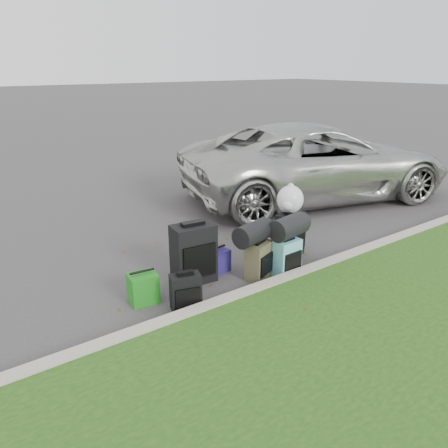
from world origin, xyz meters
TOP-DOWN VIEW (x-y plane):
  - ground at (0.00, 0.00)m, footprint 120.00×120.00m
  - curb at (0.00, -1.00)m, footprint 120.00×0.18m
  - suv at (3.38, 1.67)m, footprint 6.27×4.07m
  - suitcase_small_black at (-1.31, -0.72)m, footprint 0.40×0.29m
  - suitcase_large_black_left at (-0.85, -0.16)m, footprint 0.59×0.39m
  - suitcase_olive at (-0.09, -0.60)m, footprint 0.43×0.35m
  - suitcase_teal at (0.28, -0.76)m, footprint 0.38×0.23m
  - suitcase_large_black_right at (0.78, -0.29)m, footprint 0.50×0.37m
  - tote_green at (-1.66, -0.29)m, footprint 0.36×0.30m
  - tote_navy at (-0.43, -0.11)m, footprint 0.33×0.28m
  - duffel_left at (-0.16, -0.56)m, footprint 0.60×0.42m
  - duffel_right at (0.36, -0.69)m, footprint 0.60×0.40m
  - trash_bag at (0.79, -0.24)m, footprint 0.41×0.41m

SIDE VIEW (x-z plane):
  - ground at x=0.00m, z-range 0.00..0.00m
  - curb at x=0.00m, z-range 0.00..0.15m
  - tote_navy at x=-0.43m, z-range 0.00..0.32m
  - tote_green at x=-1.66m, z-range 0.00..0.38m
  - suitcase_small_black at x=-1.31m, z-range 0.00..0.45m
  - suitcase_olive at x=-0.09m, z-range 0.00..0.52m
  - suitcase_teal at x=0.28m, z-range 0.00..0.52m
  - suitcase_large_black_right at x=0.78m, z-range 0.00..0.68m
  - suitcase_large_black_left at x=-0.85m, z-range 0.00..0.80m
  - duffel_left at x=-0.16m, z-range 0.52..0.81m
  - duffel_right at x=0.36m, z-range 0.52..0.83m
  - suv at x=3.38m, z-range 0.00..1.61m
  - trash_bag at x=0.79m, z-range 0.68..1.08m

